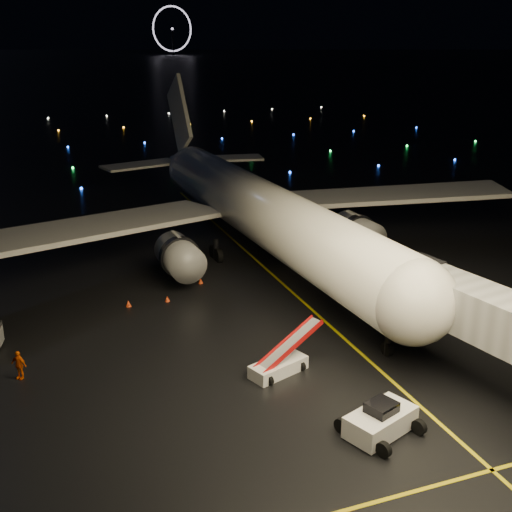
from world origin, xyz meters
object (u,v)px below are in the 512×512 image
object	(u,v)px
airliner	(248,172)
belt_loader	(279,354)
pushback_tug	(381,418)
crew_c	(19,365)

from	to	relation	value
airliner	belt_loader	distance (m)	26.45
airliner	pushback_tug	xyz separation A→B (m)	(-4.03, -32.82, -7.19)
belt_loader	crew_c	xyz separation A→B (m)	(-15.85, 5.21, -0.44)
crew_c	pushback_tug	bearing A→B (deg)	5.95
airliner	crew_c	distance (m)	30.70
belt_loader	crew_c	bearing A→B (deg)	141.74
pushback_tug	belt_loader	bearing A→B (deg)	87.86
belt_loader	crew_c	size ratio (longest dim) A/B	3.00
pushback_tug	crew_c	world-z (taller)	pushback_tug
belt_loader	crew_c	world-z (taller)	belt_loader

